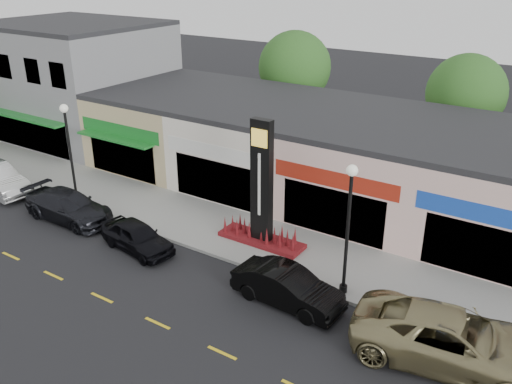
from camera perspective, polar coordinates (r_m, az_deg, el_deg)
ground at (r=24.65m, az=-10.73°, el=-7.56°), size 120.00×120.00×0.00m
sidewalk at (r=27.45m, az=-4.54°, el=-3.58°), size 52.00×4.30×0.15m
curb at (r=25.93m, az=-7.57°, el=-5.47°), size 52.00×0.20×0.15m
building_grey_2story at (r=43.15m, az=-18.35°, el=11.16°), size 12.00×10.95×8.30m
shop_beige at (r=36.80m, az=-8.48°, el=7.28°), size 7.00×10.85×4.80m
shop_cream at (r=32.75m, az=0.84°, el=5.48°), size 7.00×10.01×4.80m
shop_pink_w at (r=29.81m, az=12.29°, el=3.06°), size 7.00×10.01×4.80m
tree_rear_west at (r=39.99m, az=4.09°, el=12.94°), size 5.20×5.20×7.83m
tree_rear_mid at (r=35.90m, az=21.24°, el=9.64°), size 4.80×4.80×7.29m
lamp_west_near at (r=30.31m, az=-19.08°, el=4.80°), size 0.44×0.44×5.47m
lamp_east_near at (r=20.84m, az=9.72°, el=-2.68°), size 0.44×0.44×5.47m
pylon_sign at (r=24.82m, az=0.60°, el=-0.95°), size 4.20×1.30×6.00m
car_dark_sedan at (r=29.49m, az=-19.14°, el=-1.44°), size 2.18×5.24×1.51m
car_black_sedan at (r=25.67m, az=-12.40°, el=-4.61°), size 2.21×4.24×1.38m
car_black_conv at (r=21.44m, az=3.34°, el=-9.97°), size 1.80×4.61×1.50m
car_gold_suv at (r=19.71m, az=19.96°, el=-14.37°), size 3.94×6.96×1.83m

